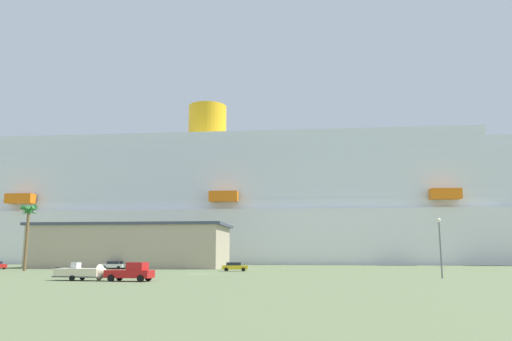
% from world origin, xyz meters
% --- Properties ---
extents(ground_plane, '(600.00, 600.00, 0.00)m').
position_xyz_m(ground_plane, '(0.00, 30.00, 0.00)').
color(ground_plane, '#66754C').
extents(cruise_ship, '(303.83, 62.00, 57.28)m').
position_xyz_m(cruise_ship, '(18.12, 75.75, 15.78)').
color(cruise_ship, white).
rests_on(cruise_ship, ground_plane).
extents(terminal_building, '(44.24, 22.95, 9.61)m').
position_xyz_m(terminal_building, '(-24.63, 26.61, 4.83)').
color(terminal_building, '#B7A88C').
rests_on(terminal_building, ground_plane).
extents(pickup_truck, '(5.67, 2.46, 2.20)m').
position_xyz_m(pickup_truck, '(-1.66, -22.10, 1.04)').
color(pickup_truck, red).
rests_on(pickup_truck, ground_plane).
extents(small_boat_on_trailer, '(8.00, 2.40, 2.15)m').
position_xyz_m(small_boat_on_trailer, '(-7.72, -21.87, 0.96)').
color(small_boat_on_trailer, '#595960').
rests_on(small_boat_on_trailer, ground_plane).
extents(palm_tree, '(3.13, 3.22, 12.32)m').
position_xyz_m(palm_tree, '(-35.34, 4.55, 9.94)').
color(palm_tree, brown).
rests_on(palm_tree, ground_plane).
extents(street_lamp, '(0.56, 0.56, 7.84)m').
position_xyz_m(street_lamp, '(35.22, -7.81, 5.12)').
color(street_lamp, slate).
rests_on(street_lamp, ground_plane).
extents(parked_car_white_van, '(4.69, 2.14, 1.58)m').
position_xyz_m(parked_car_white_van, '(-23.93, 16.73, 0.83)').
color(parked_car_white_van, white).
rests_on(parked_car_white_van, ground_plane).
extents(parked_car_yellow_taxi, '(4.90, 2.68, 1.58)m').
position_xyz_m(parked_car_yellow_taxi, '(2.65, 11.11, 0.83)').
color(parked_car_yellow_taxi, yellow).
rests_on(parked_car_yellow_taxi, ground_plane).
extents(parked_car_black_coupe, '(4.83, 2.17, 1.58)m').
position_xyz_m(parked_car_black_coupe, '(-15.12, 21.43, 0.83)').
color(parked_car_black_coupe, black).
rests_on(parked_car_black_coupe, ground_plane).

